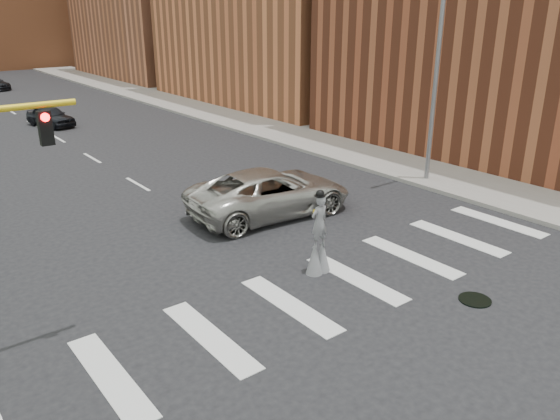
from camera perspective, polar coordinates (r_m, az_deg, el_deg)
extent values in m
plane|color=black|center=(15.47, 7.16, -9.83)|extent=(160.00, 160.00, 0.00)
cube|color=gray|center=(41.55, -4.91, 9.66)|extent=(5.00, 90.00, 0.18)
cylinder|color=black|center=(16.51, 19.69, -8.83)|extent=(0.90, 0.90, 0.04)
cylinder|color=slate|center=(25.90, 15.91, 12.41)|extent=(0.20, 0.20, 9.00)
cube|color=black|center=(12.95, -23.31, 7.86)|extent=(0.28, 0.18, 0.75)
cylinder|color=#FF0C0C|center=(12.81, -23.34, 8.89)|extent=(0.18, 0.06, 0.18)
cylinder|color=#342314|center=(17.10, 4.41, -5.06)|extent=(0.07, 0.07, 0.83)
cylinder|color=#342314|center=(16.90, 3.62, -5.36)|extent=(0.07, 0.07, 0.83)
cone|color=slate|center=(17.06, 4.42, -4.74)|extent=(0.52, 0.52, 1.04)
cone|color=slate|center=(16.86, 3.63, -5.04)|extent=(0.52, 0.52, 1.04)
imported|color=slate|center=(16.50, 4.12, -1.27)|extent=(0.62, 0.42, 1.67)
sphere|color=black|center=(16.19, 4.20, 1.68)|extent=(0.26, 0.26, 0.26)
cylinder|color=black|center=(16.21, 4.20, 1.51)|extent=(0.34, 0.34, 0.02)
cube|color=yellow|center=(16.43, 3.83, 0.36)|extent=(0.22, 0.05, 0.10)
imported|color=#B1AEA7|center=(21.50, -1.03, 1.86)|extent=(6.87, 3.60, 1.85)
imported|color=black|center=(41.53, -22.86, 9.00)|extent=(2.70, 4.38, 1.39)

